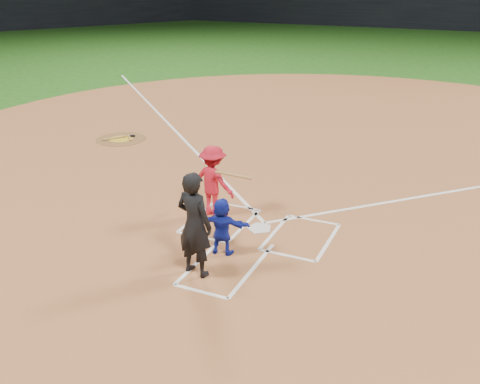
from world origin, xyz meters
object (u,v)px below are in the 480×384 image
at_px(catcher, 222,226).
at_px(umpire, 194,224).
at_px(batter_at_plate, 213,181).
at_px(home_plate, 259,228).
at_px(on_deck_circle, 121,139).

height_order(catcher, umpire, umpire).
height_order(catcher, batter_at_plate, batter_at_plate).
height_order(home_plate, umpire, umpire).
relative_size(home_plate, umpire, 0.29).
distance_m(catcher, batter_at_plate, 1.90).
height_order(umpire, batter_at_plate, umpire).
xyz_separation_m(umpire, batter_at_plate, (-0.89, 2.51, -0.18)).
distance_m(catcher, umpire, 1.01).
relative_size(on_deck_circle, umpire, 0.83).
height_order(on_deck_circle, catcher, catcher).
xyz_separation_m(catcher, umpire, (-0.12, -0.91, 0.43)).
xyz_separation_m(home_plate, umpire, (-0.39, -2.25, 1.02)).
relative_size(on_deck_circle, batter_at_plate, 1.00).
relative_size(home_plate, on_deck_circle, 0.35).
distance_m(on_deck_circle, catcher, 8.83).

